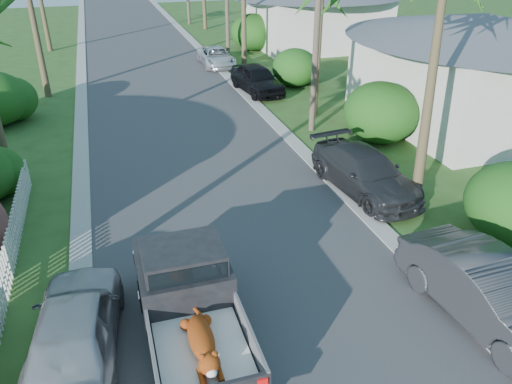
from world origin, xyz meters
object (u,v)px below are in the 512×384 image
object	(u,v)px
parked_car_rm	(365,172)
parked_car_rd	(216,57)
pickup_truck	(188,295)
parked_car_ln	(75,328)
parked_car_rn	(489,293)
house_right_far	(316,17)
house_right_near	(474,74)
utility_pole_b	(317,23)
parked_car_rf	(257,79)

from	to	relation	value
parked_car_rm	parked_car_rd	distance (m)	18.93
pickup_truck	parked_car_ln	distance (m)	2.37
parked_car_rn	house_right_far	size ratio (longest dim) A/B	0.52
house_right_near	house_right_far	bearing A→B (deg)	90.00
parked_car_rn	parked_car_ln	size ratio (longest dim) A/B	1.08
pickup_truck	parked_car_rn	world-z (taller)	pickup_truck
house_right_far	utility_pole_b	xyz separation A→B (m)	(-7.40, -17.00, 2.48)
pickup_truck	utility_pole_b	world-z (taller)	utility_pole_b
parked_car_rf	utility_pole_b	world-z (taller)	utility_pole_b
parked_car_rf	house_right_far	size ratio (longest dim) A/B	0.49
parked_car_rf	parked_car_rd	world-z (taller)	parked_car_rf
parked_car_rm	house_right_far	bearing A→B (deg)	63.76
parked_car_ln	house_right_near	distance (m)	20.02
pickup_truck	house_right_far	world-z (taller)	house_right_far
house_right_near	utility_pole_b	size ratio (longest dim) A/B	1.00
parked_car_rd	house_right_far	bearing A→B (deg)	25.71
parked_car_rn	parked_car_rm	world-z (taller)	parked_car_rn
parked_car_rf	house_right_far	xyz separation A→B (m)	(8.00, 10.70, 1.37)
parked_car_rf	parked_car_ln	size ratio (longest dim) A/B	1.01
pickup_truck	parked_car_rm	xyz separation A→B (m)	(6.95, 4.95, -0.31)
parked_car_rd	house_right_far	xyz separation A→B (m)	(8.74, 4.08, 1.53)
parked_car_rn	parked_car_rf	bearing A→B (deg)	83.55
house_right_far	parked_car_rd	bearing A→B (deg)	-154.96
parked_car_rm	parked_car_rd	xyz separation A→B (m)	(-0.74, 18.92, -0.11)
house_right_near	parked_car_rd	bearing A→B (deg)	122.14
parked_car_ln	utility_pole_b	world-z (taller)	utility_pole_b
parked_car_rn	parked_car_rm	xyz separation A→B (m)	(0.46, 6.60, -0.07)
utility_pole_b	pickup_truck	bearing A→B (deg)	-124.58
parked_car_rd	parked_car_ln	xyz separation A→B (m)	(-8.56, -23.87, 0.15)
parked_car_rn	parked_car_rf	world-z (taller)	parked_car_rn
parked_car_rf	house_right_near	bearing A→B (deg)	-48.80
house_right_near	parked_car_ln	bearing A→B (deg)	-150.07
parked_car_ln	house_right_near	world-z (taller)	house_right_near
parked_car_rd	parked_car_rm	bearing A→B (deg)	-87.08
parked_car_rn	parked_car_rd	distance (m)	25.52
parked_car_rd	house_right_far	world-z (taller)	house_right_far
parked_car_rf	parked_car_rd	bearing A→B (deg)	90.01
parked_car_rm	parked_car_ln	bearing A→B (deg)	-158.99
parked_car_rd	utility_pole_b	xyz separation A→B (m)	(1.34, -12.92, 4.01)
parked_car_rn	utility_pole_b	world-z (taller)	utility_pole_b
parked_car_rf	house_right_near	distance (m)	10.93
pickup_truck	parked_car_rm	size ratio (longest dim) A/B	1.07
parked_car_rn	parked_car_rm	size ratio (longest dim) A/B	0.97
parked_car_ln	pickup_truck	bearing A→B (deg)	-173.40
parked_car_rm	parked_car_rf	xyz separation A→B (m)	(0.00, 12.30, 0.05)
parked_car_rf	house_right_far	bearing A→B (deg)	46.80
pickup_truck	parked_car_rn	bearing A→B (deg)	-14.29
parked_car_rn	house_right_far	distance (m)	30.81
parked_car_rn	house_right_near	distance (m)	14.43
parked_car_rn	house_right_far	world-z (taller)	house_right_far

